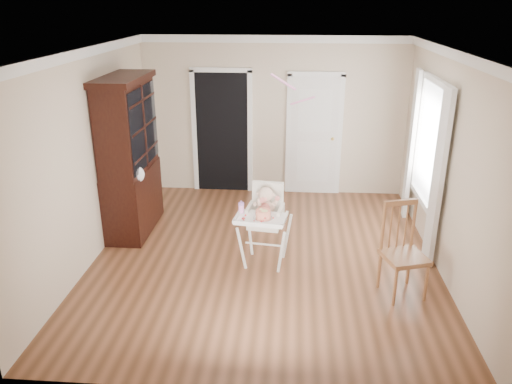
# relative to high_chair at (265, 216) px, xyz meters

# --- Properties ---
(floor) EXTENTS (5.00, 5.00, 0.00)m
(floor) POSITION_rel_high_chair_xyz_m (-0.02, 0.17, -0.68)
(floor) COLOR #53321C
(floor) RESTS_ON ground
(ceiling) EXTENTS (5.00, 5.00, 0.00)m
(ceiling) POSITION_rel_high_chair_xyz_m (-0.02, 0.17, 2.02)
(ceiling) COLOR white
(ceiling) RESTS_ON wall_back
(wall_back) EXTENTS (4.50, 0.00, 4.50)m
(wall_back) POSITION_rel_high_chair_xyz_m (-0.02, 2.67, 0.67)
(wall_back) COLOR beige
(wall_back) RESTS_ON floor
(wall_left) EXTENTS (0.00, 5.00, 5.00)m
(wall_left) POSITION_rel_high_chair_xyz_m (-2.27, 0.17, 0.67)
(wall_left) COLOR beige
(wall_left) RESTS_ON floor
(wall_right) EXTENTS (0.00, 5.00, 5.00)m
(wall_right) POSITION_rel_high_chair_xyz_m (2.23, 0.17, 0.67)
(wall_right) COLOR beige
(wall_right) RESTS_ON floor
(crown_molding) EXTENTS (4.50, 5.00, 0.12)m
(crown_molding) POSITION_rel_high_chair_xyz_m (-0.02, 0.17, 1.96)
(crown_molding) COLOR white
(crown_molding) RESTS_ON ceiling
(doorway) EXTENTS (1.06, 0.05, 2.22)m
(doorway) POSITION_rel_high_chair_xyz_m (-0.92, 2.66, 0.43)
(doorway) COLOR black
(doorway) RESTS_ON wall_back
(closet_door) EXTENTS (0.96, 0.09, 2.13)m
(closet_door) POSITION_rel_high_chair_xyz_m (0.68, 2.65, 0.35)
(closet_door) COLOR white
(closet_door) RESTS_ON wall_back
(window_right) EXTENTS (0.13, 1.84, 2.30)m
(window_right) POSITION_rel_high_chair_xyz_m (2.16, 0.97, 0.61)
(window_right) COLOR white
(window_right) RESTS_ON wall_right
(high_chair) EXTENTS (0.71, 0.85, 1.10)m
(high_chair) POSITION_rel_high_chair_xyz_m (0.00, 0.00, 0.00)
(high_chair) COLOR white
(high_chair) RESTS_ON floor
(baby) EXTENTS (0.30, 0.24, 0.45)m
(baby) POSITION_rel_high_chair_xyz_m (0.01, 0.03, 0.14)
(baby) COLOR beige
(baby) RESTS_ON high_chair
(cake) EXTENTS (0.24, 0.24, 0.11)m
(cake) POSITION_rel_high_chair_xyz_m (-0.01, -0.26, 0.14)
(cake) COLOR silver
(cake) RESTS_ON high_chair
(sippy_cup) EXTENTS (0.07, 0.07, 0.17)m
(sippy_cup) POSITION_rel_high_chair_xyz_m (-0.29, -0.12, 0.16)
(sippy_cup) COLOR #FE9BE1
(sippy_cup) RESTS_ON high_chair
(china_cabinet) EXTENTS (0.60, 1.35, 2.28)m
(china_cabinet) POSITION_rel_high_chair_xyz_m (-2.00, 0.90, 0.46)
(china_cabinet) COLOR black
(china_cabinet) RESTS_ON floor
(dining_chair) EXTENTS (0.57, 0.57, 1.11)m
(dining_chair) POSITION_rel_high_chair_xyz_m (1.63, -0.57, -0.16)
(dining_chair) COLOR brown
(dining_chair) RESTS_ON floor
(streamer) EXTENTS (0.34, 0.39, 0.15)m
(streamer) POSITION_rel_high_chair_xyz_m (0.18, 0.61, 1.60)
(streamer) COLOR #FF93D2
(streamer) RESTS_ON ceiling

